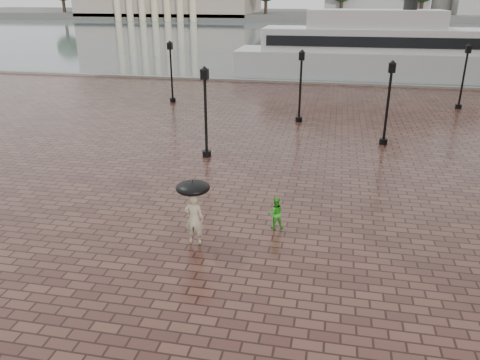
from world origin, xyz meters
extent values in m
plane|color=#371E19|center=(0.00, 0.00, 0.00)|extent=(300.00, 300.00, 0.00)
plane|color=#4D5A5D|center=(0.00, 92.00, 0.00)|extent=(240.00, 240.00, 0.00)
cube|color=slate|center=(0.00, 32.00, 0.00)|extent=(80.00, 0.60, 0.30)
cube|color=#4C4C47|center=(0.00, 160.00, 1.00)|extent=(300.00, 60.00, 2.00)
cylinder|color=#2D2119|center=(-90.00, 138.00, 4.00)|extent=(1.00, 1.00, 8.00)
cylinder|color=#2D2119|center=(-67.50, 138.00, 4.00)|extent=(1.00, 1.00, 8.00)
cylinder|color=#2D2119|center=(-45.00, 138.00, 4.00)|extent=(1.00, 1.00, 8.00)
cylinder|color=#2D2119|center=(-22.50, 138.00, 4.00)|extent=(1.00, 1.00, 8.00)
cylinder|color=#2D2119|center=(0.00, 138.00, 4.00)|extent=(1.00, 1.00, 8.00)
cylinder|color=#2D2119|center=(22.50, 138.00, 4.00)|extent=(1.00, 1.00, 8.00)
cylinder|color=black|center=(-6.00, 10.00, 0.15)|extent=(0.44, 0.44, 0.30)
cylinder|color=black|center=(-6.00, 10.00, 2.00)|extent=(0.14, 0.14, 4.00)
cube|color=black|center=(-6.00, 10.00, 4.15)|extent=(0.35, 0.35, 0.50)
sphere|color=beige|center=(-6.00, 10.00, 4.15)|extent=(0.28, 0.28, 0.28)
cylinder|color=black|center=(3.00, 14.00, 0.15)|extent=(0.44, 0.44, 0.30)
cylinder|color=black|center=(3.00, 14.00, 2.00)|extent=(0.14, 0.14, 4.00)
cube|color=black|center=(3.00, 14.00, 4.15)|extent=(0.35, 0.35, 0.50)
sphere|color=beige|center=(3.00, 14.00, 4.15)|extent=(0.28, 0.28, 0.28)
cylinder|color=black|center=(-12.00, 22.00, 0.15)|extent=(0.44, 0.44, 0.30)
cylinder|color=black|center=(-12.00, 22.00, 2.00)|extent=(0.14, 0.14, 4.00)
cube|color=black|center=(-12.00, 22.00, 4.15)|extent=(0.35, 0.35, 0.50)
sphere|color=beige|center=(-12.00, 22.00, 4.15)|extent=(0.28, 0.28, 0.28)
cylinder|color=black|center=(9.00, 24.00, 0.15)|extent=(0.44, 0.44, 0.30)
cylinder|color=black|center=(9.00, 24.00, 2.00)|extent=(0.14, 0.14, 4.00)
cube|color=black|center=(9.00, 24.00, 4.15)|extent=(0.35, 0.35, 0.50)
sphere|color=beige|center=(9.00, 24.00, 4.15)|extent=(0.28, 0.28, 0.28)
cylinder|color=black|center=(-2.00, 18.00, 0.15)|extent=(0.44, 0.44, 0.30)
cylinder|color=black|center=(-2.00, 18.00, 2.00)|extent=(0.14, 0.14, 4.00)
cube|color=black|center=(-2.00, 18.00, 4.15)|extent=(0.35, 0.35, 0.50)
sphere|color=beige|center=(-2.00, 18.00, 4.15)|extent=(0.28, 0.28, 0.28)
imported|color=tan|center=(-4.03, 1.32, 0.88)|extent=(0.66, 0.45, 1.75)
imported|color=green|center=(-1.54, 2.91, 0.58)|extent=(0.66, 0.58, 1.16)
cube|color=silver|center=(3.33, 37.00, 1.27)|extent=(26.47, 6.78, 2.53)
cube|color=silver|center=(3.33, 37.00, 3.58)|extent=(21.18, 5.85, 2.11)
cube|color=silver|center=(3.33, 37.00, 5.48)|extent=(12.73, 5.07, 1.69)
cube|color=black|center=(3.37, 34.21, 3.58)|extent=(20.03, 0.45, 0.95)
cube|color=black|center=(3.28, 39.79, 3.58)|extent=(20.03, 0.45, 0.95)
cylinder|color=black|center=(-4.03, 1.32, 1.49)|extent=(0.02, 0.02, 0.95)
ellipsoid|color=black|center=(-4.03, 1.32, 1.98)|extent=(1.10, 1.10, 0.39)
camera|label=1|loc=(0.20, -11.84, 7.74)|focal=35.00mm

